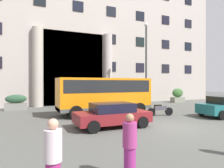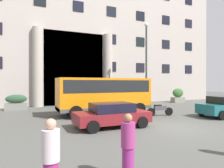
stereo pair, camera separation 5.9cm
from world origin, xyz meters
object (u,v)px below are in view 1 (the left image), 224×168
hedge_planter_entrance_right (126,98)px  motorcycle_near_kerb (160,110)px  bus_stop_sign (143,92)px  lamppost_plaza_centre (146,58)px  hedge_planter_entrance_left (16,103)px  pedestrian_woman_with_bag (53,160)px  orange_minibus (104,93)px  hedge_planter_east (85,100)px  pedestrian_woman_dark_dress (130,146)px  scooter_by_planter (212,106)px  parked_sedan_second (112,114)px  hedge_planter_west (178,96)px

hedge_planter_entrance_right → motorcycle_near_kerb: bearing=-98.7°
bus_stop_sign → lamppost_plaza_centre: lamppost_plaza_centre is taller
hedge_planter_entrance_left → pedestrian_woman_with_bag: 15.37m
orange_minibus → bus_stop_sign: size_ratio=2.78×
hedge_planter_east → pedestrian_woman_with_bag: size_ratio=1.26×
hedge_planter_entrance_left → pedestrian_woman_dark_dress: bearing=-78.2°
pedestrian_woman_with_bag → pedestrian_woman_dark_dress: pedestrian_woman_with_bag is taller
bus_stop_sign → scooter_by_planter: size_ratio=1.21×
hedge_planter_entrance_left → lamppost_plaza_centre: 13.06m
pedestrian_woman_with_bag → orange_minibus: bearing=124.9°
parked_sedan_second → lamppost_plaza_centre: lamppost_plaza_centre is taller
pedestrian_woman_dark_dress → lamppost_plaza_centre: size_ratio=0.19×
pedestrian_woman_dark_dress → parked_sedan_second: bearing=142.4°
lamppost_plaza_centre → motorcycle_near_kerb: bearing=-114.0°
hedge_planter_west → pedestrian_woman_with_bag: 22.55m
hedge_planter_east → pedestrian_woman_dark_dress: bearing=-101.6°
lamppost_plaza_centre → hedge_planter_entrance_left: bearing=169.9°
pedestrian_woman_with_bag → lamppost_plaza_centre: 17.53m
bus_stop_sign → pedestrian_woman_with_bag: bearing=-129.2°
hedge_planter_west → lamppost_plaza_centre: lamppost_plaza_centre is taller
hedge_planter_east → parked_sedan_second: 9.45m
hedge_planter_west → motorcycle_near_kerb: bearing=-138.4°
hedge_planter_entrance_left → pedestrian_woman_with_bag: pedestrian_woman_with_bag is taller
hedge_planter_entrance_right → scooter_by_planter: bearing=-60.8°
orange_minibus → hedge_planter_east: bearing=90.6°
pedestrian_woman_with_bag → pedestrian_woman_dark_dress: (1.88, 0.23, -0.03)m
scooter_by_planter → orange_minibus: bearing=177.9°
hedge_planter_entrance_right → pedestrian_woman_dark_dress: (-7.70, -14.94, 0.12)m
hedge_planter_entrance_left → lamppost_plaza_centre: lamppost_plaza_centre is taller
orange_minibus → pedestrian_woman_dark_dress: (-3.13, -9.75, -0.83)m
motorcycle_near_kerb → lamppost_plaza_centre: 7.44m
scooter_by_planter → pedestrian_woman_with_bag: (-13.76, -7.69, 0.39)m
bus_stop_sign → motorcycle_near_kerb: 4.70m
hedge_planter_entrance_right → hedge_planter_west: bearing=-0.6°
hedge_planter_entrance_left → parked_sedan_second: bearing=-61.7°
hedge_planter_west → motorcycle_near_kerb: 11.13m
pedestrian_woman_with_bag → bus_stop_sign: bearing=112.4°
hedge_planter_entrance_left → pedestrian_woman_with_bag: (1.29, -15.32, 0.19)m
motorcycle_near_kerb → pedestrian_woman_dark_dress: size_ratio=1.23×
hedge_planter_entrance_left → hedge_planter_entrance_right: bearing=-0.8°
pedestrian_woman_dark_dress → hedge_planter_entrance_right: bearing=134.4°
scooter_by_planter → pedestrian_woman_dark_dress: 14.03m
bus_stop_sign → pedestrian_woman_with_bag: size_ratio=1.48×
scooter_by_planter → pedestrian_woman_with_bag: size_ratio=1.23×
orange_minibus → motorcycle_near_kerb: (3.43, -2.27, -1.19)m
hedge_planter_entrance_right → pedestrian_woman_with_bag: size_ratio=1.29×
hedge_planter_entrance_left → hedge_planter_east: size_ratio=0.86×
hedge_planter_east → pedestrian_woman_dark_dress: (-3.07, -14.96, 0.12)m
orange_minibus → motorcycle_near_kerb: bearing=-33.4°
bus_stop_sign → hedge_planter_east: bearing=147.3°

